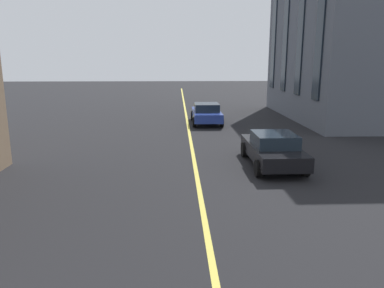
% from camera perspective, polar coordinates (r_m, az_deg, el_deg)
% --- Properties ---
extents(lane_centre_line, '(80.00, 0.16, 0.01)m').
position_cam_1_polar(lane_centre_line, '(16.83, 0.16, -1.61)').
color(lane_centre_line, '#D8C64C').
rests_on(lane_centre_line, ground_plane).
extents(car_black_parked_b, '(4.40, 1.95, 1.37)m').
position_cam_1_polar(car_black_parked_b, '(15.21, 12.27, -0.75)').
color(car_black_parked_b, black).
rests_on(car_black_parked_b, ground_plane).
extents(car_blue_near, '(4.40, 1.95, 1.37)m').
position_cam_1_polar(car_blue_near, '(25.00, 2.22, 4.75)').
color(car_blue_near, navy).
rests_on(car_blue_near, ground_plane).
extents(building_right_near, '(13.75, 10.82, 13.38)m').
position_cam_1_polar(building_right_near, '(30.18, 25.46, 16.34)').
color(building_right_near, '#565B66').
rests_on(building_right_near, ground_plane).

